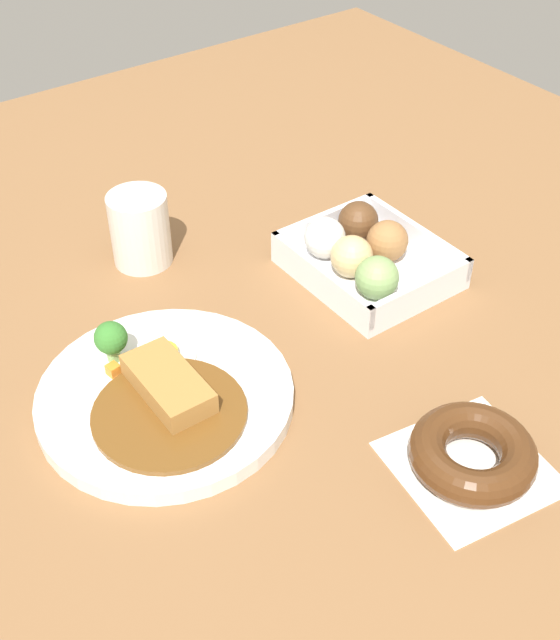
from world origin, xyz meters
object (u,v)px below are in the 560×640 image
(curry_plate, at_px, (164,394))
(chocolate_ring_donut, at_px, (473,454))
(donut_box, at_px, (364,255))
(coffee_mug, at_px, (140,229))

(curry_plate, height_order, chocolate_ring_donut, curry_plate)
(chocolate_ring_donut, bearing_deg, donut_box, 158.23)
(coffee_mug, bearing_deg, curry_plate, -23.81)
(chocolate_ring_donut, bearing_deg, coffee_mug, -169.62)
(curry_plate, xyz_separation_m, chocolate_ring_donut, (0.24, 0.19, 0.00))
(donut_box, bearing_deg, coffee_mug, -131.52)
(curry_plate, distance_m, donut_box, 0.32)
(curry_plate, distance_m, coffee_mug, 0.26)
(curry_plate, bearing_deg, donut_box, 99.92)
(chocolate_ring_donut, height_order, coffee_mug, coffee_mug)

